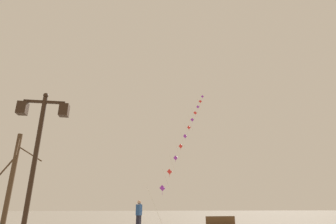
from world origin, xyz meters
The scene contains 4 objects.
twin_lantern_lamp_post centered at (-2.97, 6.86, 3.35)m, with size 1.54×0.28×4.83m.
kite_train centered at (5.86, 25.23, 8.91)m, with size 9.30×16.91×16.89m.
kite_flyer centered at (0.55, 15.06, 0.90)m, with size 0.43×0.61×1.71m.
bare_tree centered at (-5.75, 12.54, 2.52)m, with size 2.17×1.71×4.84m.
Camera 1 is at (-0.23, -1.49, 1.35)m, focal length 28.19 mm.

